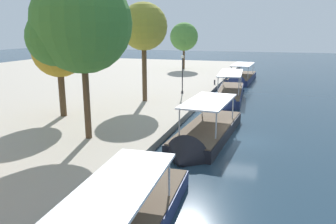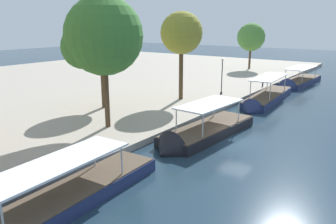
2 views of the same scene
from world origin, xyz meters
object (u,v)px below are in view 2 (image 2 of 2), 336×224
at_px(tree_1, 251,37).
at_px(tree_2, 100,37).
at_px(lamp_post, 222,74).
at_px(tree_0, 181,34).
at_px(tour_boat_2, 201,135).
at_px(tour_boat_3, 265,100).
at_px(tree_4, 102,55).
at_px(mooring_bollard_1, 263,84).
at_px(tour_boat_4, 298,83).
at_px(tour_boat_1, 44,214).

bearing_deg(tree_1, tree_2, -174.06).
relative_size(lamp_post, tree_2, 0.41).
height_order(lamp_post, tree_0, tree_0).
height_order(tour_boat_2, tree_0, tree_0).
height_order(tour_boat_3, lamp_post, lamp_post).
relative_size(tour_boat_2, tree_2, 1.07).
bearing_deg(tree_4, tree_0, -26.78).
relative_size(mooring_bollard_1, lamp_post, 0.14).
xyz_separation_m(tour_boat_2, tour_boat_3, (16.41, 0.32, -0.01)).
bearing_deg(tree_4, tree_2, -134.19).
bearing_deg(mooring_bollard_1, tree_4, 156.27).
distance_m(tour_boat_4, tree_2, 36.45).
bearing_deg(tree_0, mooring_bollard_1, -21.70).
relative_size(tour_boat_2, tree_1, 1.33).
relative_size(tour_boat_4, lamp_post, 2.98).
bearing_deg(tour_boat_1, tree_4, -145.16).
height_order(tour_boat_4, tree_4, tree_4).
distance_m(tour_boat_2, tour_boat_3, 16.42).
bearing_deg(tour_boat_3, mooring_bollard_1, -160.86).
xyz_separation_m(tour_boat_4, tree_1, (10.16, 12.32, 6.47)).
xyz_separation_m(tree_1, tree_4, (-39.88, 0.46, -0.50)).
xyz_separation_m(mooring_bollard_1, tree_4, (-22.21, 9.76, 5.39)).
bearing_deg(mooring_bollard_1, tour_boat_3, -157.01).
distance_m(tour_boat_2, tree_0, 15.60).
distance_m(tour_boat_3, tree_1, 28.55).
relative_size(tour_boat_3, mooring_bollard_1, 21.59).
distance_m(lamp_post, tree_0, 7.97).
relative_size(tour_boat_3, tour_boat_4, 1.04).
distance_m(tour_boat_1, tree_4, 21.84).
xyz_separation_m(tour_boat_1, tree_1, (56.50, 12.37, 6.53)).
xyz_separation_m(tour_boat_1, tour_boat_4, (46.34, 0.05, 0.06)).
bearing_deg(tree_2, tree_0, 3.21).
bearing_deg(tree_0, tree_1, 7.12).
bearing_deg(lamp_post, tree_2, 173.68).
xyz_separation_m(mooring_bollard_1, lamp_post, (-8.24, 2.54, 2.28)).
distance_m(tree_0, tree_2, 13.65).
xyz_separation_m(tour_boat_2, tour_boat_4, (31.15, 0.37, -0.00)).
relative_size(tour_boat_2, tree_4, 1.48).
height_order(mooring_bollard_1, tree_2, tree_2).
bearing_deg(tour_boat_3, tour_boat_1, -3.85).
relative_size(tree_0, tree_4, 1.28).
bearing_deg(lamp_post, tour_boat_1, -169.62).
height_order(tree_1, tree_2, tree_2).
relative_size(mooring_bollard_1, tree_2, 0.06).
xyz_separation_m(tour_boat_1, tree_2, (11.63, 7.70, 8.16)).
bearing_deg(tree_1, tour_boat_1, -167.65).
xyz_separation_m(tour_boat_3, tree_4, (-14.98, 12.83, 5.98)).
distance_m(tour_boat_1, tour_boat_2, 15.19).
bearing_deg(tour_boat_2, tree_2, -62.31).
bearing_deg(lamp_post, tree_1, 14.64).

